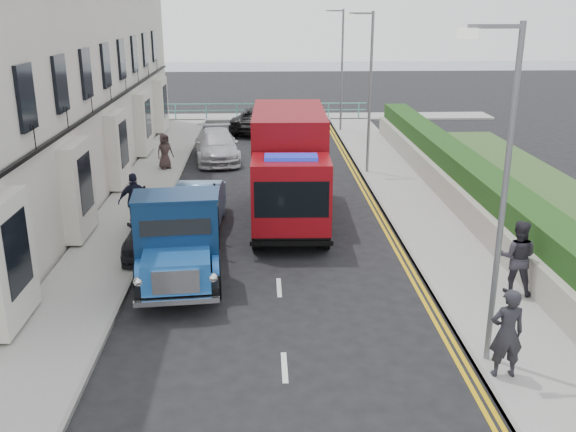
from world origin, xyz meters
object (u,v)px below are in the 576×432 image
(lamp_mid, at_px, (368,84))
(red_lorry, at_px, (289,164))
(bedford_lorry, at_px, (178,244))
(pedestrian_east_near, at_px, (507,333))
(parked_car_front, at_px, (160,225))
(lamp_near, at_px, (499,182))
(lamp_far, at_px, (340,63))

(lamp_mid, relative_size, red_lorry, 0.97)
(bedford_lorry, bearing_deg, pedestrian_east_near, -40.01)
(pedestrian_east_near, bearing_deg, parked_car_front, -45.28)
(lamp_mid, bearing_deg, lamp_near, -90.00)
(lamp_mid, bearing_deg, pedestrian_east_near, -89.23)
(lamp_near, xyz_separation_m, parked_car_front, (-7.78, 7.09, -3.24))
(red_lorry, bearing_deg, bedford_lorry, -118.80)
(parked_car_front, height_order, pedestrian_east_near, pedestrian_east_near)
(lamp_near, height_order, bedford_lorry, lamp_near)
(lamp_mid, xyz_separation_m, lamp_far, (0.00, 10.00, 0.00))
(lamp_mid, xyz_separation_m, bedford_lorry, (-6.86, -11.74, -2.80))
(lamp_near, xyz_separation_m, red_lorry, (-3.65, 9.76, -1.99))
(lamp_far, xyz_separation_m, bedford_lorry, (-6.86, -21.74, -2.80))
(parked_car_front, bearing_deg, red_lorry, 34.04)
(lamp_mid, relative_size, bedford_lorry, 1.24)
(pedestrian_east_near, bearing_deg, lamp_near, -72.40)
(lamp_near, bearing_deg, pedestrian_east_near, -71.20)
(lamp_near, bearing_deg, red_lorry, 110.52)
(pedestrian_east_near, bearing_deg, lamp_mid, -90.44)
(red_lorry, distance_m, pedestrian_east_near, 11.15)
(lamp_mid, bearing_deg, red_lorry, -120.36)
(lamp_near, relative_size, lamp_far, 1.00)
(lamp_far, xyz_separation_m, pedestrian_east_near, (0.22, -26.65, -2.93))
(lamp_mid, height_order, bedford_lorry, lamp_mid)
(lamp_mid, height_order, red_lorry, lamp_mid)
(bedford_lorry, relative_size, red_lorry, 0.78)
(lamp_far, distance_m, bedford_lorry, 22.97)
(red_lorry, relative_size, parked_car_front, 1.64)
(lamp_mid, distance_m, pedestrian_east_near, 16.91)
(red_lorry, bearing_deg, lamp_far, 78.74)
(parked_car_front, bearing_deg, lamp_mid, 49.99)
(lamp_near, height_order, parked_car_front, lamp_near)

